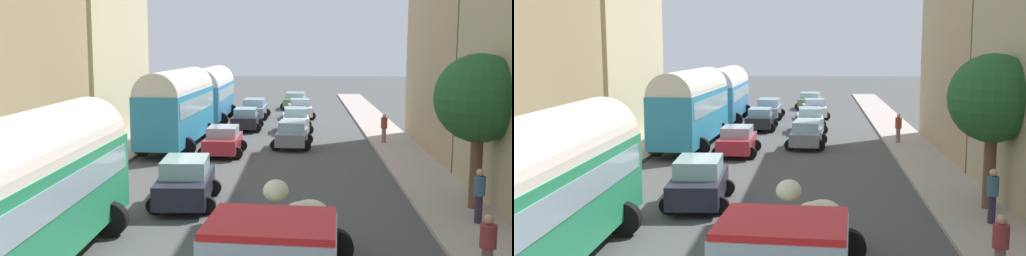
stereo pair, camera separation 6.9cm
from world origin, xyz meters
The scene contains 21 objects.
ground_plane centered at (0.00, 27.00, 0.00)m, with size 154.00×154.00×0.00m, color #494B4B.
sidewalk_left centered at (-7.25, 27.00, 0.07)m, with size 2.50×70.00×0.14m, color #A0978F.
sidewalk_right centered at (7.25, 27.00, 0.07)m, with size 2.50×70.00×0.14m, color #AFA298.
building_left_2 centered at (-11.17, 29.96, 5.44)m, with size 5.34×11.06×10.88m.
building_right_2 centered at (10.61, 26.12, 6.66)m, with size 4.64×11.98×13.28m.
parked_bus_0 centered at (-4.40, 7.97, 2.17)m, with size 3.36×9.62×3.92m.
parked_bus_1 centered at (-4.59, 26.27, 2.36)m, with size 3.39×9.01×4.22m.
parked_bus_2 centered at (-4.46, 37.29, 2.19)m, with size 3.27×9.04×3.96m.
cargo_truck_0 centered at (1.74, 6.16, 1.28)m, with size 3.38×7.53×2.51m.
car_0 centered at (1.63, 26.72, 0.73)m, with size 2.30×3.74×1.44m.
car_1 centered at (1.72, 32.79, 0.78)m, with size 2.30×3.71×1.54m.
car_2 centered at (1.96, 40.06, 0.75)m, with size 2.40×3.91×1.48m.
car_3 centered at (1.51, 47.24, 0.73)m, with size 2.58×4.43×1.41m.
car_4 centered at (-1.85, 14.60, 0.82)m, with size 2.45×4.12×1.64m.
car_5 centered at (-1.82, 24.18, 0.74)m, with size 2.23×3.72×1.46m.
car_6 centered at (-1.53, 33.21, 0.74)m, with size 2.20×3.61×1.45m.
car_7 centered at (-1.49, 39.64, 0.76)m, with size 2.34×4.32×1.51m.
pedestrian_0 centered at (6.69, 27.91, 1.00)m, with size 0.36×0.36×1.76m.
pedestrian_1 centered at (7.53, 12.66, 1.05)m, with size 0.38×0.38×1.82m.
pedestrian_3 centered at (6.40, 7.99, 0.97)m, with size 0.52×0.52×1.71m.
roadside_tree_1 centered at (7.90, 14.43, 3.76)m, with size 2.92×2.92×5.26m.
Camera 2 is at (2.25, -5.50, 5.49)m, focal length 42.11 mm.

